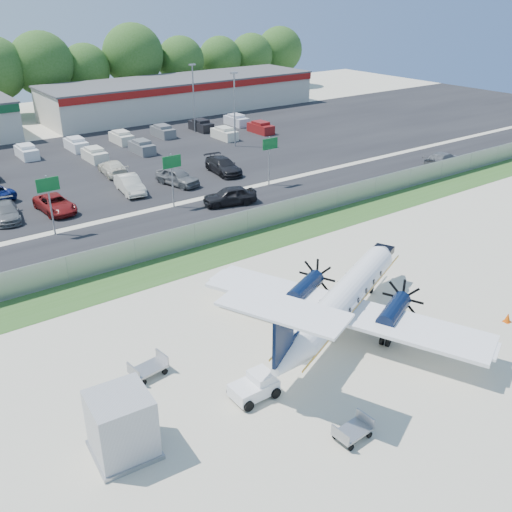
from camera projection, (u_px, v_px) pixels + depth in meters
ground at (315, 325)px, 34.14m from camera, size 170.00×170.00×0.00m
grass_verge at (209, 256)px, 42.91m from camera, size 170.00×4.00×0.02m
access_road at (165, 227)px, 48.03m from camera, size 170.00×8.00×0.02m
parking_lot at (76, 169)px, 63.38m from camera, size 170.00×32.00×0.02m
perimeter_fence at (195, 235)px, 43.95m from camera, size 120.00×0.06×1.99m
building_east at (182, 95)px, 92.17m from camera, size 44.40×12.40×5.24m
sign_left at (49, 193)px, 45.09m from camera, size 1.80×0.26×5.00m
sign_mid at (172, 169)px, 50.94m from camera, size 1.80×0.26×5.00m
sign_right at (270, 150)px, 56.80m from camera, size 1.80×0.26×5.00m
light_pole_ne at (234, 105)px, 70.33m from camera, size 0.90×0.35×9.09m
light_pole_se at (193, 94)px, 77.64m from camera, size 0.90×0.35×9.09m
aircraft at (342, 300)px, 32.70m from camera, size 17.17×16.67×5.34m
pushback_tug at (255, 386)px, 28.01m from camera, size 2.29×1.63×1.23m
baggage_cart_near at (148, 368)px, 29.56m from camera, size 1.99×1.34×0.98m
baggage_cart_far at (353, 431)px, 25.42m from camera, size 1.80×1.15×0.91m
service_container at (122, 427)px, 24.27m from camera, size 2.88×2.88×2.98m
cone_nose at (508, 318)px, 34.37m from camera, size 0.41×0.41×0.59m
cone_starboard_wing at (118, 258)px, 42.01m from camera, size 0.35×0.35×0.49m
road_car_mid at (230, 204)px, 53.15m from camera, size 5.34×3.24×1.70m
road_car_east at (442, 167)px, 64.21m from camera, size 6.17×3.34×1.70m
parked_car_a at (8, 220)px, 49.64m from camera, size 2.76×5.21×1.44m
parked_car_b at (56, 212)px, 51.41m from camera, size 2.81×5.48×1.48m
parked_car_c at (131, 193)px, 56.21m from camera, size 2.43×5.35×1.70m
parked_car_d at (178, 185)px, 58.39m from camera, size 3.29×5.41×1.72m
parked_car_e at (223, 173)px, 62.08m from camera, size 2.92×5.96×1.67m
parked_car_g at (114, 175)px, 61.52m from camera, size 2.76×5.62×1.57m
far_parking_rows at (61, 159)px, 67.04m from camera, size 56.00×10.00×1.60m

